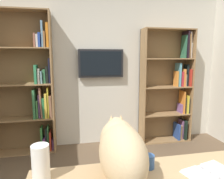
{
  "coord_description": "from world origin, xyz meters",
  "views": [
    {
      "loc": [
        0.45,
        1.3,
        1.53
      ],
      "look_at": [
        -0.04,
        -1.16,
        1.12
      ],
      "focal_mm": 32.89,
      "sensor_mm": 36.0,
      "label": 1
    }
  ],
  "objects_px": {
    "open_binder": "(210,173)",
    "bookshelf_left": "(171,88)",
    "coffee_mug": "(149,162)",
    "bookshelf_right": "(30,87)",
    "paper_towel_roll": "(41,163)",
    "cat": "(121,150)",
    "wall_mounted_tv": "(101,63)"
  },
  "relations": [
    {
      "from": "open_binder",
      "to": "bookshelf_left",
      "type": "bearing_deg",
      "value": -111.23
    },
    {
      "from": "bookshelf_right",
      "to": "paper_towel_roll",
      "type": "distance_m",
      "value": 2.16
    },
    {
      "from": "cat",
      "to": "bookshelf_left",
      "type": "bearing_deg",
      "value": -123.96
    },
    {
      "from": "bookshelf_left",
      "to": "open_binder",
      "type": "distance_m",
      "value": 2.43
    },
    {
      "from": "cat",
      "to": "wall_mounted_tv",
      "type": "bearing_deg",
      "value": -95.2
    },
    {
      "from": "cat",
      "to": "coffee_mug",
      "type": "relative_size",
      "value": 6.91
    },
    {
      "from": "bookshelf_left",
      "to": "cat",
      "type": "distance_m",
      "value": 2.63
    },
    {
      "from": "bookshelf_left",
      "to": "coffee_mug",
      "type": "distance_m",
      "value": 2.45
    },
    {
      "from": "bookshelf_left",
      "to": "bookshelf_right",
      "type": "relative_size",
      "value": 0.9
    },
    {
      "from": "wall_mounted_tv",
      "to": "open_binder",
      "type": "bearing_deg",
      "value": 99.37
    },
    {
      "from": "paper_towel_roll",
      "to": "coffee_mug",
      "type": "bearing_deg",
      "value": -179.84
    },
    {
      "from": "cat",
      "to": "coffee_mug",
      "type": "height_order",
      "value": "cat"
    },
    {
      "from": "bookshelf_left",
      "to": "cat",
      "type": "bearing_deg",
      "value": 56.04
    },
    {
      "from": "open_binder",
      "to": "cat",
      "type": "bearing_deg",
      "value": -7.38
    },
    {
      "from": "paper_towel_roll",
      "to": "cat",
      "type": "bearing_deg",
      "value": 171.12
    },
    {
      "from": "paper_towel_roll",
      "to": "coffee_mug",
      "type": "distance_m",
      "value": 0.72
    },
    {
      "from": "bookshelf_right",
      "to": "cat",
      "type": "relative_size",
      "value": 3.34
    },
    {
      "from": "bookshelf_right",
      "to": "wall_mounted_tv",
      "type": "height_order",
      "value": "bookshelf_right"
    },
    {
      "from": "wall_mounted_tv",
      "to": "paper_towel_roll",
      "type": "height_order",
      "value": "wall_mounted_tv"
    },
    {
      "from": "cat",
      "to": "paper_towel_roll",
      "type": "xyz_separation_m",
      "value": [
        0.5,
        -0.08,
        -0.08
      ]
    },
    {
      "from": "wall_mounted_tv",
      "to": "cat",
      "type": "xyz_separation_m",
      "value": [
        0.21,
        2.26,
        -0.47
      ]
    },
    {
      "from": "wall_mounted_tv",
      "to": "open_binder",
      "type": "relative_size",
      "value": 2.03
    },
    {
      "from": "bookshelf_right",
      "to": "coffee_mug",
      "type": "relative_size",
      "value": 23.07
    },
    {
      "from": "bookshelf_right",
      "to": "bookshelf_left",
      "type": "bearing_deg",
      "value": 179.97
    },
    {
      "from": "wall_mounted_tv",
      "to": "open_binder",
      "type": "height_order",
      "value": "wall_mounted_tv"
    },
    {
      "from": "coffee_mug",
      "to": "cat",
      "type": "bearing_deg",
      "value": 19.97
    },
    {
      "from": "bookshelf_right",
      "to": "coffee_mug",
      "type": "xyz_separation_m",
      "value": [
        -1.15,
        2.1,
        -0.26
      ]
    },
    {
      "from": "bookshelf_left",
      "to": "coffee_mug",
      "type": "bearing_deg",
      "value": 59.27
    },
    {
      "from": "bookshelf_left",
      "to": "wall_mounted_tv",
      "type": "relative_size",
      "value": 2.63
    },
    {
      "from": "open_binder",
      "to": "paper_towel_roll",
      "type": "bearing_deg",
      "value": -8.07
    },
    {
      "from": "cat",
      "to": "paper_towel_roll",
      "type": "relative_size",
      "value": 2.84
    },
    {
      "from": "bookshelf_right",
      "to": "paper_towel_roll",
      "type": "bearing_deg",
      "value": 101.59
    }
  ]
}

